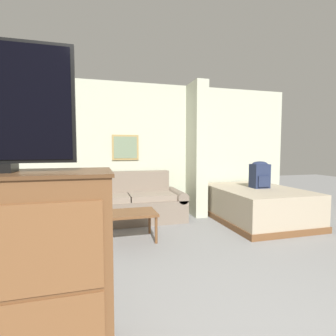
{
  "coord_description": "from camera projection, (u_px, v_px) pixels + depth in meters",
  "views": [
    {
      "loc": [
        -0.96,
        -0.89,
        1.31
      ],
      "look_at": [
        -0.0,
        2.56,
        1.05
      ],
      "focal_mm": 28.0,
      "sensor_mm": 36.0,
      "label": 1
    }
  ],
  "objects": [
    {
      "name": "table_lamp",
      "position": [
        55.0,
        175.0,
        4.42
      ],
      "size": [
        0.38,
        0.38,
        0.4
      ],
      "color": "tan",
      "rests_on": "side_table"
    },
    {
      "name": "wall_back",
      "position": [
        144.0,
        150.0,
        5.26
      ],
      "size": [
        6.36,
        0.16,
        2.6
      ],
      "color": "beige",
      "rests_on": "ground_plane"
    },
    {
      "name": "backpack",
      "position": [
        260.0,
        174.0,
        4.78
      ],
      "size": [
        0.31,
        0.26,
        0.49
      ],
      "color": "#232D4C",
      "rests_on": "bed"
    },
    {
      "name": "bed",
      "position": [
        255.0,
        204.0,
        4.8
      ],
      "size": [
        1.42,
        1.94,
        0.6
      ],
      "color": "brown",
      "rests_on": "ground_plane"
    },
    {
      "name": "couch",
      "position": [
        128.0,
        204.0,
        4.77
      ],
      "size": [
        2.02,
        0.84,
        0.88
      ],
      "color": "gray",
      "rests_on": "ground_plane"
    },
    {
      "name": "side_table",
      "position": [
        55.0,
        197.0,
        4.45
      ],
      "size": [
        0.47,
        0.47,
        0.59
      ],
      "color": "brown",
      "rests_on": "ground_plane"
    },
    {
      "name": "coffee_table",
      "position": [
        131.0,
        215.0,
        3.75
      ],
      "size": [
        0.72,
        0.53,
        0.41
      ],
      "color": "brown",
      "rests_on": "ground_plane"
    },
    {
      "name": "wall_partition_pillar",
      "position": [
        197.0,
        149.0,
        5.17
      ],
      "size": [
        0.24,
        0.61,
        2.6
      ],
      "color": "beige",
      "rests_on": "ground_plane"
    }
  ]
}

